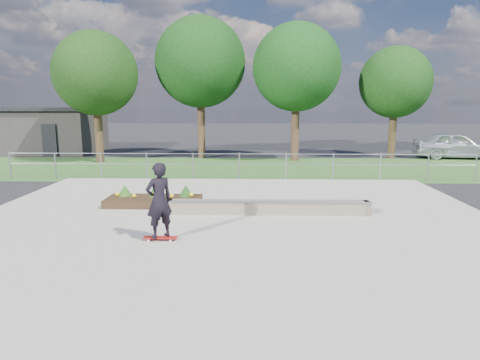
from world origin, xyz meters
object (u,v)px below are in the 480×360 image
planter_bed (154,199)px  parked_car (455,145)px  grind_ledge (267,207)px  skateboarder (159,201)px

planter_bed → parked_car: parked_car is taller
grind_ledge → skateboarder: 3.74m
planter_bed → skateboarder: bearing=-75.0°
skateboarder → parked_car: skateboarder is taller
planter_bed → skateboarder: 3.81m
skateboarder → parked_car: (14.28, 16.10, -0.23)m
grind_ledge → planter_bed: bearing=163.5°
planter_bed → parked_car: 19.72m
planter_bed → skateboarder: size_ratio=1.60×
grind_ledge → parked_car: bearing=49.4°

